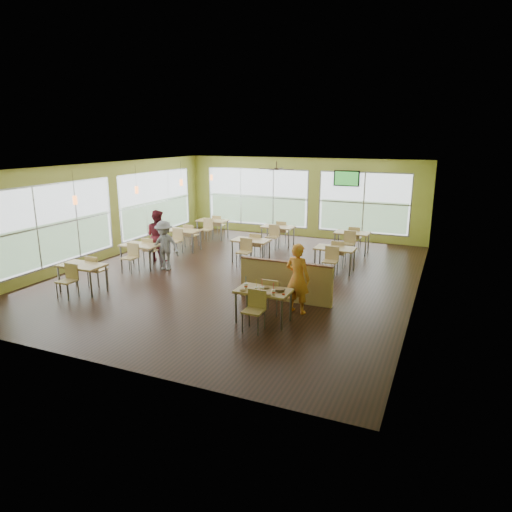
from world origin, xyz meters
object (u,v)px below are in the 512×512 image
Objects in this scene: main_table at (263,295)px; half_wall_divider at (286,281)px; food_basket at (280,289)px; man_plaid at (298,278)px.

main_table is 1.45m from half_wall_divider.
food_basket is at bearing 11.22° from main_table.
main_table is at bearing -168.78° from food_basket.
half_wall_divider is at bearing 90.00° from main_table.
half_wall_divider reaches higher than food_basket.
half_wall_divider is 1.45m from food_basket.
half_wall_divider is 1.44× the size of man_plaid.
main_table is 0.39m from food_basket.
man_plaid reaches higher than main_table.
man_plaid is 6.44× the size of food_basket.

